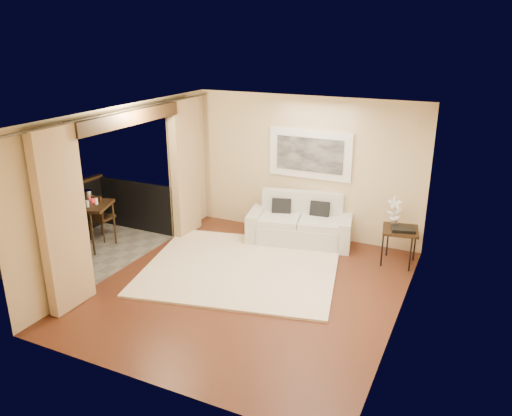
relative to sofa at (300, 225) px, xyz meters
The scene contains 18 objects.
floor 2.11m from the sofa, 91.57° to the right, with size 5.00×5.00×0.00m, color #5A2C1A.
room_shell 3.74m from the sofa, 136.33° to the right, with size 5.00×6.40×5.00m.
balcony 3.96m from the sofa, 148.17° to the right, with size 1.81×2.60×1.17m.
curtains 3.17m from the sofa, 136.07° to the right, with size 0.16×4.80×2.64m.
artwork 1.35m from the sofa, 87.75° to the left, with size 1.62×0.07×0.92m.
rug 1.63m from the sofa, 107.37° to the right, with size 3.16×2.75×0.04m, color #FAE5C9.
sofa is the anchor object (origin of this frame).
side_table 1.90m from the sofa, ahead, with size 0.68×0.68×0.64m.
tray 1.97m from the sofa, ahead, with size 0.38×0.28×0.05m, color black.
orchid 1.81m from the sofa, ahead, with size 0.26×0.18×0.49m, color white.
bistro_table 3.90m from the sofa, 151.00° to the right, with size 0.90×0.90×0.84m.
balcony_chair_far 3.85m from the sofa, 155.56° to the right, with size 0.41×0.42×0.93m.
balcony_chair_near 4.51m from the sofa, 145.32° to the right, with size 0.50×0.51×0.99m.
ice_bucket 3.99m from the sofa, 153.95° to the right, with size 0.18×0.18×0.20m, color silver.
candle 3.86m from the sofa, 152.23° to the right, with size 0.06×0.06×0.07m, color red.
vase 4.05m from the sofa, 148.71° to the right, with size 0.04×0.04×0.18m, color silver.
glass_a 3.91m from the sofa, 148.66° to the right, with size 0.06×0.06×0.12m, color silver.
glass_b 3.78m from the sofa, 150.60° to the right, with size 0.06×0.06×0.12m, color white.
Camera 1 is at (3.05, -6.23, 3.80)m, focal length 35.00 mm.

